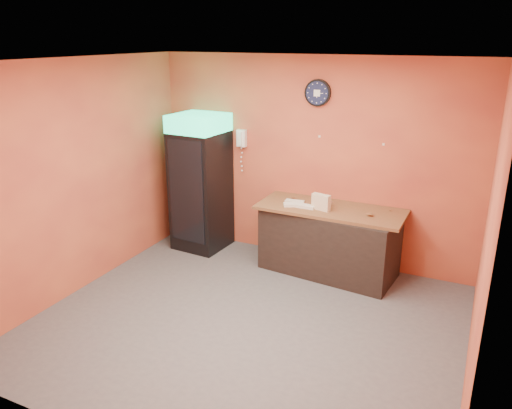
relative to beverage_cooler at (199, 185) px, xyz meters
The scene contains 15 objects.
floor 2.44m from the beverage_cooler, 45.81° to the right, with size 4.50×4.50×0.00m, color #47474C.
back_wall 1.67m from the beverage_cooler, 14.18° to the left, with size 4.50×0.02×2.80m, color #CD6339.
left_wall 1.80m from the beverage_cooler, 113.23° to the right, with size 0.02×4.00×2.80m, color #CD6339.
right_wall 4.16m from the beverage_cooler, 22.85° to the right, with size 0.02×4.00×2.80m, color #CD6339.
ceiling 2.89m from the beverage_cooler, 45.81° to the right, with size 4.50×4.00×0.02m, color white.
beverage_cooler is the anchor object (origin of this frame).
prep_counter 2.05m from the beverage_cooler, ahead, with size 1.73×0.77×0.87m, color black.
wall_clock 2.14m from the beverage_cooler, 12.71° to the left, with size 0.35×0.06×0.35m.
wall_phone 0.91m from the beverage_cooler, 33.40° to the left, with size 0.13×0.11×0.24m.
butcher_paper 1.98m from the beverage_cooler, ahead, with size 1.89×0.77×0.04m, color brown.
sub_roll_stack 1.89m from the beverage_cooler, ahead, with size 0.26×0.14×0.21m.
wrapped_sandwich_left 1.52m from the beverage_cooler, ahead, with size 0.27×0.10×0.04m, color silver.
wrapped_sandwich_mid 1.67m from the beverage_cooler, ahead, with size 0.27×0.11×0.04m, color silver.
wrapped_sandwich_right 1.48m from the beverage_cooler, ahead, with size 0.25×0.10×0.04m, color silver.
kitchen_tool 1.95m from the beverage_cooler, ahead, with size 0.05×0.05×0.05m, color silver.
Camera 1 is at (2.16, -4.30, 3.04)m, focal length 35.00 mm.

